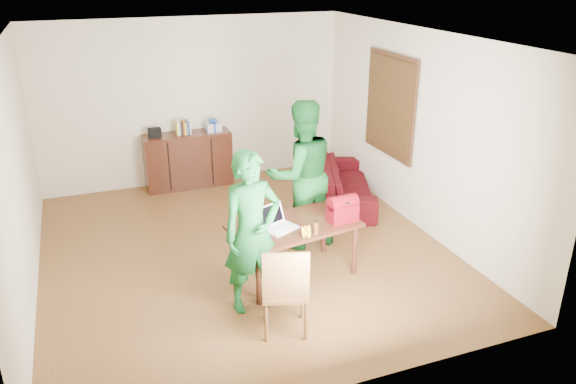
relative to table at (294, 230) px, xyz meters
name	(u,v)px	position (x,y,z in m)	size (l,w,h in m)	color
room	(239,152)	(-0.36, 0.95, 0.71)	(5.20, 5.70, 2.90)	#4B2B12
table	(294,230)	(0.00, 0.00, 0.00)	(1.56, 1.04, 0.68)	black
chair	(285,306)	(-0.48, -0.98, -0.31)	(0.56, 0.54, 0.99)	brown
person_near	(252,232)	(-0.64, -0.43, 0.29)	(0.65, 0.42, 1.77)	#145C25
person_far	(301,175)	(0.39, 0.76, 0.37)	(0.94, 0.73, 1.94)	#13561E
laptop	(281,225)	(-0.19, -0.06, 0.13)	(0.43, 0.37, 0.25)	white
bananas	(306,235)	(0.00, -0.36, 0.11)	(0.15, 0.09, 0.06)	gold
bottle	(316,227)	(0.13, -0.32, 0.16)	(0.05, 0.05, 0.16)	#592D14
red_bag	(343,211)	(0.56, -0.11, 0.20)	(0.34, 0.20, 0.25)	maroon
sofa	(345,183)	(1.58, 1.84, -0.31)	(1.93, 0.76, 0.56)	#3E080F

